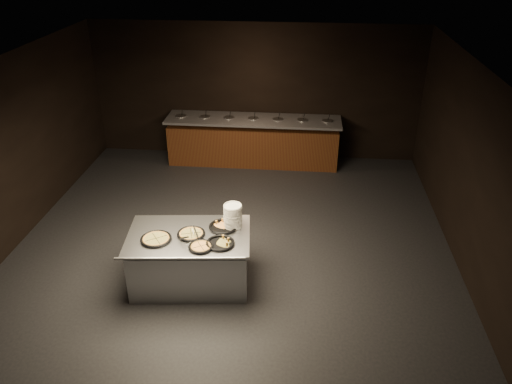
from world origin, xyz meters
TOP-DOWN VIEW (x-y plane):
  - room at (0.00, 0.00)m, footprint 7.02×8.02m
  - salad_bar at (0.00, 3.56)m, footprint 3.70×0.83m
  - serving_counter at (-0.47, -0.67)m, footprint 1.80×1.26m
  - plate_stack at (0.12, -0.39)m, footprint 0.26×0.26m
  - pan_veggie_whole at (-0.88, -0.84)m, footprint 0.43×0.43m
  - pan_cheese_whole at (-0.43, -0.67)m, footprint 0.39×0.39m
  - pan_cheese_slices_a at (-0.02, -0.43)m, footprint 0.41×0.41m
  - pan_cheese_slices_b at (-0.24, -0.96)m, footprint 0.34×0.34m
  - pan_veggie_slices at (0.01, -0.86)m, footprint 0.39×0.39m
  - server_left at (-0.38, -0.70)m, footprint 0.22×0.26m
  - server_right at (-0.44, -0.93)m, footprint 0.30×0.22m

SIDE VIEW (x-z plane):
  - serving_counter at x=-0.47m, z-range -0.02..0.80m
  - salad_bar at x=0.00m, z-range -0.15..1.03m
  - pan_cheese_slices_a at x=-0.02m, z-range 0.81..0.85m
  - pan_veggie_slices at x=0.01m, z-range 0.81..0.85m
  - pan_cheese_slices_b at x=-0.24m, z-range 0.81..0.85m
  - pan_cheese_whole at x=-0.43m, z-range 0.81..0.85m
  - pan_veggie_whole at x=-0.88m, z-range 0.81..0.85m
  - server_left at x=-0.38m, z-range 0.80..0.96m
  - server_right at x=-0.44m, z-range 0.81..0.97m
  - plate_stack at x=0.12m, z-range 0.81..1.15m
  - room at x=0.00m, z-range -0.01..2.91m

